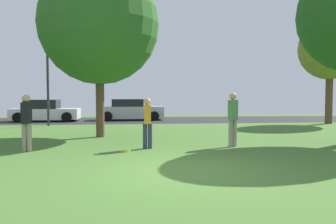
{
  "coord_description": "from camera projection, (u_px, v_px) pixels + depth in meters",
  "views": [
    {
      "loc": [
        -1.07,
        -7.46,
        1.72
      ],
      "look_at": [
        0.0,
        2.32,
        1.23
      ],
      "focal_mm": 36.26,
      "sensor_mm": 36.0,
      "label": 1
    }
  ],
  "objects": [
    {
      "name": "person_bystander",
      "position": [
        147.0,
        121.0,
        10.91
      ],
      "size": [
        0.3,
        0.33,
        1.63
      ],
      "rotation": [
        0.0,
        0.0,
        1.53
      ],
      "color": "#2D334C",
      "rests_on": "ground_plane"
    },
    {
      "name": "road_strip",
      "position": [
        146.0,
        120.0,
        23.49
      ],
      "size": [
        44.0,
        6.4,
        0.01
      ],
      "primitive_type": "cube",
      "color": "#28282B",
      "rests_on": "ground_plane"
    },
    {
      "name": "oak_tree_left",
      "position": [
        99.0,
        25.0,
        13.8
      ],
      "size": [
        4.88,
        4.88,
        7.04
      ],
      "color": "brown",
      "rests_on": "ground_plane"
    },
    {
      "name": "street_lamp_post",
      "position": [
        48.0,
        86.0,
        18.99
      ],
      "size": [
        0.14,
        0.14,
        4.5
      ],
      "primitive_type": "cylinder",
      "color": "#2D2D33",
      "rests_on": "ground_plane"
    },
    {
      "name": "parked_car_silver",
      "position": [
        130.0,
        110.0,
        23.58
      ],
      "size": [
        4.46,
        1.96,
        1.45
      ],
      "color": "#B7B7BC",
      "rests_on": "ground_plane"
    },
    {
      "name": "frisbee_disc",
      "position": [
        126.0,
        151.0,
        10.45
      ],
      "size": [
        0.27,
        0.27,
        0.03
      ],
      "primitive_type": "cylinder",
      "color": "yellow",
      "rests_on": "ground_plane"
    },
    {
      "name": "ground_plane",
      "position": [
        179.0,
        172.0,
        7.61
      ],
      "size": [
        44.0,
        44.0,
        0.0
      ],
      "primitive_type": "plane",
      "color": "#47702D"
    },
    {
      "name": "parked_car_white",
      "position": [
        45.0,
        111.0,
        22.41
      ],
      "size": [
        4.28,
        2.03,
        1.43
      ],
      "color": "white",
      "rests_on": "ground_plane"
    },
    {
      "name": "oak_tree_center",
      "position": [
        330.0,
        49.0,
        20.43
      ],
      "size": [
        3.72,
        3.72,
        6.39
      ],
      "color": "brown",
      "rests_on": "ground_plane"
    },
    {
      "name": "person_walking",
      "position": [
        233.0,
        116.0,
        11.31
      ],
      "size": [
        0.3,
        0.35,
        1.81
      ],
      "rotation": [
        0.0,
        0.0,
        1.75
      ],
      "color": "gray",
      "rests_on": "ground_plane"
    },
    {
      "name": "person_thrower",
      "position": [
        27.0,
        120.0,
        10.34
      ],
      "size": [
        0.3,
        0.35,
        1.74
      ],
      "rotation": [
        0.0,
        0.0,
        -1.7
      ],
      "color": "gray",
      "rests_on": "ground_plane"
    }
  ]
}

